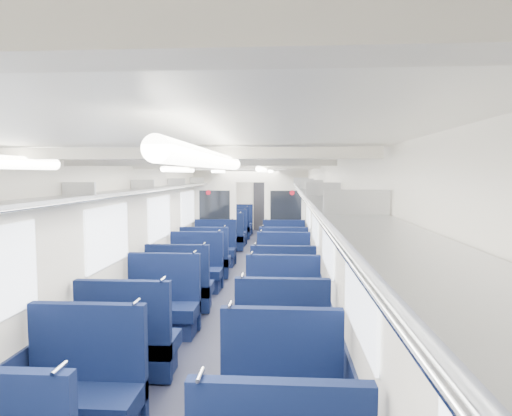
{
  "coord_description": "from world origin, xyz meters",
  "views": [
    {
      "loc": [
        0.85,
        -8.31,
        2.2
      ],
      "look_at": [
        0.08,
        3.39,
        1.3
      ],
      "focal_mm": 30.99,
      "sensor_mm": 36.0,
      "label": 1
    }
  ],
  "objects_px": {
    "seat_23": "(284,234)",
    "seat_17": "(284,261)",
    "seat_22": "(230,234)",
    "seat_9": "(282,342)",
    "seat_8": "(129,346)",
    "seat_25": "(284,229)",
    "bulkhead": "(250,214)",
    "seat_19": "(284,252)",
    "seat_27": "(284,225)",
    "seat_11": "(283,312)",
    "seat_24": "(235,229)",
    "seat_7": "(281,405)",
    "seat_20": "(226,238)",
    "seat_10": "(162,309)",
    "seat_18": "(215,251)",
    "seat_16": "(205,261)",
    "seat_13": "(283,291)",
    "seat_6": "(82,397)",
    "seat_14": "(196,272)",
    "seat_15": "(283,273)",
    "seat_12": "(180,289)",
    "end_door": "(263,205)",
    "seat_26": "(238,225)"
  },
  "relations": [
    {
      "from": "seat_24",
      "to": "seat_23",
      "type": "bearing_deg",
      "value": -34.31
    },
    {
      "from": "seat_13",
      "to": "seat_14",
      "type": "xyz_separation_m",
      "value": [
        -1.66,
        1.27,
        0.0
      ]
    },
    {
      "from": "seat_22",
      "to": "seat_9",
      "type": "bearing_deg",
      "value": -79.24
    },
    {
      "from": "bulkhead",
      "to": "seat_7",
      "type": "height_order",
      "value": "bulkhead"
    },
    {
      "from": "seat_13",
      "to": "seat_25",
      "type": "height_order",
      "value": "same"
    },
    {
      "from": "seat_6",
      "to": "seat_10",
      "type": "height_order",
      "value": "same"
    },
    {
      "from": "seat_9",
      "to": "seat_25",
      "type": "distance_m",
      "value": 10.0
    },
    {
      "from": "seat_10",
      "to": "seat_19",
      "type": "distance_m",
      "value": 4.89
    },
    {
      "from": "seat_7",
      "to": "seat_10",
      "type": "xyz_separation_m",
      "value": [
        -1.66,
        2.43,
        0.0
      ]
    },
    {
      "from": "seat_10",
      "to": "seat_18",
      "type": "distance_m",
      "value": 4.58
    },
    {
      "from": "seat_14",
      "to": "seat_19",
      "type": "bearing_deg",
      "value": 54.13
    },
    {
      "from": "seat_15",
      "to": "seat_24",
      "type": "relative_size",
      "value": 1.0
    },
    {
      "from": "seat_23",
      "to": "seat_17",
      "type": "bearing_deg",
      "value": -90.0
    },
    {
      "from": "seat_9",
      "to": "seat_23",
      "type": "relative_size",
      "value": 1.0
    },
    {
      "from": "seat_7",
      "to": "seat_22",
      "type": "xyz_separation_m",
      "value": [
        -1.66,
        10.06,
        0.0
      ]
    },
    {
      "from": "seat_14",
      "to": "seat_23",
      "type": "distance_m",
      "value": 5.77
    },
    {
      "from": "seat_11",
      "to": "seat_13",
      "type": "distance_m",
      "value": 1.06
    },
    {
      "from": "seat_23",
      "to": "seat_22",
      "type": "bearing_deg",
      "value": -173.44
    },
    {
      "from": "seat_6",
      "to": "seat_20",
      "type": "bearing_deg",
      "value": 90.0
    },
    {
      "from": "seat_14",
      "to": "seat_16",
      "type": "relative_size",
      "value": 1.0
    },
    {
      "from": "seat_20",
      "to": "seat_27",
      "type": "height_order",
      "value": "same"
    },
    {
      "from": "end_door",
      "to": "seat_15",
      "type": "xyz_separation_m",
      "value": [
        0.83,
        -9.05,
        -0.65
      ]
    },
    {
      "from": "seat_9",
      "to": "seat_10",
      "type": "relative_size",
      "value": 1.0
    },
    {
      "from": "seat_6",
      "to": "seat_14",
      "type": "height_order",
      "value": "same"
    },
    {
      "from": "bulkhead",
      "to": "seat_22",
      "type": "relative_size",
      "value": 2.47
    },
    {
      "from": "seat_15",
      "to": "seat_19",
      "type": "bearing_deg",
      "value": 90.0
    },
    {
      "from": "seat_17",
      "to": "seat_22",
      "type": "bearing_deg",
      "value": 111.53
    },
    {
      "from": "seat_7",
      "to": "seat_26",
      "type": "distance_m",
      "value": 12.56
    },
    {
      "from": "seat_7",
      "to": "seat_9",
      "type": "relative_size",
      "value": 1.0
    },
    {
      "from": "seat_25",
      "to": "seat_19",
      "type": "bearing_deg",
      "value": -90.0
    },
    {
      "from": "seat_15",
      "to": "seat_16",
      "type": "distance_m",
      "value": 1.92
    },
    {
      "from": "seat_16",
      "to": "seat_20",
      "type": "height_order",
      "value": "same"
    },
    {
      "from": "seat_27",
      "to": "seat_18",
      "type": "bearing_deg",
      "value": -106.88
    },
    {
      "from": "seat_13",
      "to": "seat_11",
      "type": "bearing_deg",
      "value": -90.0
    },
    {
      "from": "seat_9",
      "to": "seat_19",
      "type": "bearing_deg",
      "value": 90.0
    },
    {
      "from": "seat_10",
      "to": "seat_12",
      "type": "height_order",
      "value": "same"
    },
    {
      "from": "seat_7",
      "to": "seat_20",
      "type": "height_order",
      "value": "same"
    },
    {
      "from": "seat_11",
      "to": "seat_24",
      "type": "bearing_deg",
      "value": 100.47
    },
    {
      "from": "seat_20",
      "to": "seat_25",
      "type": "distance_m",
      "value": 2.77
    },
    {
      "from": "seat_14",
      "to": "seat_10",
      "type": "bearing_deg",
      "value": -90.0
    },
    {
      "from": "seat_23",
      "to": "seat_27",
      "type": "xyz_separation_m",
      "value": [
        0.0,
        2.23,
        0.0
      ]
    },
    {
      "from": "seat_13",
      "to": "seat_17",
      "type": "height_order",
      "value": "same"
    },
    {
      "from": "seat_18",
      "to": "seat_23",
      "type": "distance_m",
      "value": 3.64
    },
    {
      "from": "seat_12",
      "to": "seat_27",
      "type": "xyz_separation_m",
      "value": [
        1.66,
        9.02,
        0.0
      ]
    },
    {
      "from": "seat_8",
      "to": "seat_25",
      "type": "relative_size",
      "value": 1.0
    },
    {
      "from": "seat_27",
      "to": "seat_7",
      "type": "bearing_deg",
      "value": -90.0
    },
    {
      "from": "end_door",
      "to": "seat_22",
      "type": "height_order",
      "value": "end_door"
    },
    {
      "from": "seat_22",
      "to": "seat_19",
      "type": "bearing_deg",
      "value": -61.34
    },
    {
      "from": "seat_6",
      "to": "seat_8",
      "type": "height_order",
      "value": "same"
    },
    {
      "from": "seat_22",
      "to": "seat_24",
      "type": "distance_m",
      "value": 1.32
    }
  ]
}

